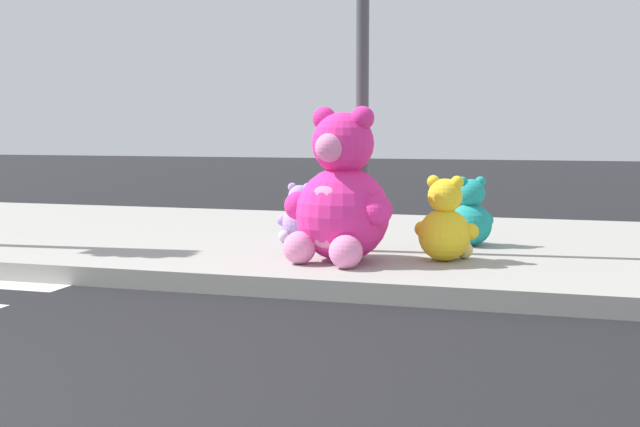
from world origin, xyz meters
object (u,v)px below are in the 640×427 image
object	(u,v)px
plush_pink_large	(340,200)
sign_pole	(362,51)
plush_teal	(470,218)
plush_lavender	(299,218)
plush_yellow	(445,227)

from	to	relation	value
plush_pink_large	sign_pole	bearing A→B (deg)	86.91
plush_teal	plush_lavender	xyz separation A→B (m)	(-1.55, -0.20, -0.03)
plush_lavender	plush_teal	bearing A→B (deg)	7.51
sign_pole	plush_pink_large	size ratio (longest dim) A/B	2.61
plush_pink_large	plush_lavender	distance (m)	1.21
plush_pink_large	plush_yellow	size ratio (longest dim) A/B	1.79
plush_pink_large	plush_teal	distance (m)	1.50
plush_yellow	sign_pole	bearing A→B (deg)	157.63
sign_pole	plush_lavender	bearing A→B (deg)	150.45
plush_lavender	plush_pink_large	bearing A→B (deg)	-55.92
plush_pink_large	plush_yellow	distance (m)	0.86
sign_pole	plush_yellow	bearing A→B (deg)	-22.37
plush_teal	plush_pink_large	bearing A→B (deg)	-127.00
sign_pole	plush_yellow	world-z (taller)	sign_pole
plush_lavender	plush_yellow	world-z (taller)	plush_yellow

